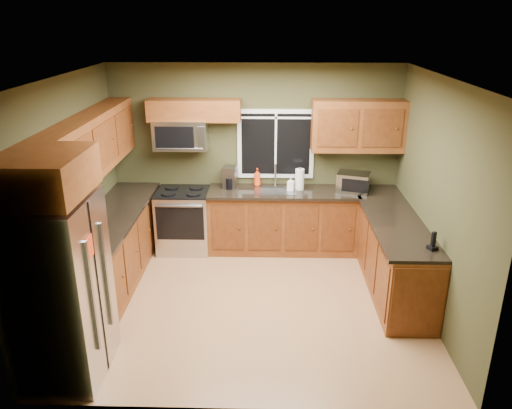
{
  "coord_description": "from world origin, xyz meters",
  "views": [
    {
      "loc": [
        0.2,
        -5.33,
        3.31
      ],
      "look_at": [
        0.05,
        0.35,
        1.15
      ],
      "focal_mm": 35.0,
      "sensor_mm": 36.0,
      "label": 1
    }
  ],
  "objects_px": {
    "paper_towel_roll": "(300,179)",
    "cordless_phone": "(433,244)",
    "refrigerator": "(61,290)",
    "range": "(184,220)",
    "kettle": "(232,178)",
    "toaster_oven": "(353,182)",
    "soap_bottle_a": "(257,177)",
    "coffee_maker": "(230,178)",
    "microwave": "(181,134)",
    "soap_bottle_b": "(291,184)"
  },
  "relations": [
    {
      "from": "coffee_maker",
      "to": "cordless_phone",
      "type": "relative_size",
      "value": 1.5
    },
    {
      "from": "range",
      "to": "kettle",
      "type": "distance_m",
      "value": 0.95
    },
    {
      "from": "microwave",
      "to": "coffee_maker",
      "type": "xyz_separation_m",
      "value": [
        0.68,
        0.01,
        -0.64
      ]
    },
    {
      "from": "paper_towel_roll",
      "to": "toaster_oven",
      "type": "bearing_deg",
      "value": -5.42
    },
    {
      "from": "soap_bottle_a",
      "to": "cordless_phone",
      "type": "height_order",
      "value": "soap_bottle_a"
    },
    {
      "from": "coffee_maker",
      "to": "range",
      "type": "bearing_deg",
      "value": -168.06
    },
    {
      "from": "coffee_maker",
      "to": "cordless_phone",
      "type": "height_order",
      "value": "coffee_maker"
    },
    {
      "from": "range",
      "to": "kettle",
      "type": "bearing_deg",
      "value": 14.32
    },
    {
      "from": "paper_towel_roll",
      "to": "soap_bottle_b",
      "type": "relative_size",
      "value": 1.64
    },
    {
      "from": "range",
      "to": "microwave",
      "type": "distance_m",
      "value": 1.27
    },
    {
      "from": "soap_bottle_a",
      "to": "soap_bottle_b",
      "type": "bearing_deg",
      "value": -22.26
    },
    {
      "from": "range",
      "to": "toaster_oven",
      "type": "height_order",
      "value": "toaster_oven"
    },
    {
      "from": "coffee_maker",
      "to": "paper_towel_roll",
      "type": "bearing_deg",
      "value": -3.54
    },
    {
      "from": "microwave",
      "to": "paper_towel_roll",
      "type": "xyz_separation_m",
      "value": [
        1.7,
        -0.05,
        -0.64
      ]
    },
    {
      "from": "toaster_oven",
      "to": "coffee_maker",
      "type": "relative_size",
      "value": 1.67
    },
    {
      "from": "coffee_maker",
      "to": "soap_bottle_a",
      "type": "bearing_deg",
      "value": 12.15
    },
    {
      "from": "kettle",
      "to": "soap_bottle_b",
      "type": "height_order",
      "value": "kettle"
    },
    {
      "from": "soap_bottle_a",
      "to": "cordless_phone",
      "type": "distance_m",
      "value": 2.88
    },
    {
      "from": "range",
      "to": "toaster_oven",
      "type": "xyz_separation_m",
      "value": [
        2.46,
        0.01,
        0.61
      ]
    },
    {
      "from": "paper_towel_roll",
      "to": "refrigerator",
      "type": "bearing_deg",
      "value": -129.96
    },
    {
      "from": "paper_towel_roll",
      "to": "cordless_phone",
      "type": "bearing_deg",
      "value": -55.94
    },
    {
      "from": "refrigerator",
      "to": "paper_towel_roll",
      "type": "distance_m",
      "value": 3.72
    },
    {
      "from": "soap_bottle_a",
      "to": "refrigerator",
      "type": "bearing_deg",
      "value": -120.56
    },
    {
      "from": "kettle",
      "to": "soap_bottle_a",
      "type": "distance_m",
      "value": 0.38
    },
    {
      "from": "microwave",
      "to": "paper_towel_roll",
      "type": "height_order",
      "value": "microwave"
    },
    {
      "from": "paper_towel_roll",
      "to": "cordless_phone",
      "type": "xyz_separation_m",
      "value": [
        1.33,
        -1.97,
        -0.09
      ]
    },
    {
      "from": "range",
      "to": "toaster_oven",
      "type": "distance_m",
      "value": 2.54
    },
    {
      "from": "soap_bottle_b",
      "to": "soap_bottle_a",
      "type": "bearing_deg",
      "value": 157.74
    },
    {
      "from": "toaster_oven",
      "to": "soap_bottle_a",
      "type": "xyz_separation_m",
      "value": [
        -1.38,
        0.22,
        -0.01
      ]
    },
    {
      "from": "paper_towel_roll",
      "to": "microwave",
      "type": "bearing_deg",
      "value": 178.16
    },
    {
      "from": "paper_towel_roll",
      "to": "cordless_phone",
      "type": "relative_size",
      "value": 1.63
    },
    {
      "from": "kettle",
      "to": "paper_towel_roll",
      "type": "bearing_deg",
      "value": -5.68
    },
    {
      "from": "toaster_oven",
      "to": "soap_bottle_a",
      "type": "distance_m",
      "value": 1.4
    },
    {
      "from": "refrigerator",
      "to": "range",
      "type": "distance_m",
      "value": 2.89
    },
    {
      "from": "microwave",
      "to": "toaster_oven",
      "type": "distance_m",
      "value": 2.55
    },
    {
      "from": "microwave",
      "to": "coffee_maker",
      "type": "relative_size",
      "value": 2.45
    },
    {
      "from": "toaster_oven",
      "to": "soap_bottle_b",
      "type": "relative_size",
      "value": 2.53
    },
    {
      "from": "toaster_oven",
      "to": "coffee_maker",
      "type": "distance_m",
      "value": 1.78
    },
    {
      "from": "range",
      "to": "toaster_oven",
      "type": "relative_size",
      "value": 1.81
    },
    {
      "from": "coffee_maker",
      "to": "paper_towel_roll",
      "type": "distance_m",
      "value": 1.02
    },
    {
      "from": "coffee_maker",
      "to": "soap_bottle_b",
      "type": "distance_m",
      "value": 0.9
    },
    {
      "from": "range",
      "to": "soap_bottle_a",
      "type": "distance_m",
      "value": 1.26
    },
    {
      "from": "toaster_oven",
      "to": "paper_towel_roll",
      "type": "xyz_separation_m",
      "value": [
        -0.76,
        0.07,
        0.01
      ]
    },
    {
      "from": "microwave",
      "to": "soap_bottle_b",
      "type": "bearing_deg",
      "value": -3.85
    },
    {
      "from": "kettle",
      "to": "microwave",
      "type": "bearing_deg",
      "value": -176.42
    },
    {
      "from": "soap_bottle_b",
      "to": "toaster_oven",
      "type": "bearing_deg",
      "value": -1.36
    },
    {
      "from": "refrigerator",
      "to": "cordless_phone",
      "type": "distance_m",
      "value": 3.82
    },
    {
      "from": "soap_bottle_b",
      "to": "cordless_phone",
      "type": "distance_m",
      "value": 2.41
    },
    {
      "from": "microwave",
      "to": "paper_towel_roll",
      "type": "relative_size",
      "value": 2.26
    },
    {
      "from": "soap_bottle_a",
      "to": "soap_bottle_b",
      "type": "xyz_separation_m",
      "value": [
        0.49,
        -0.2,
        -0.03
      ]
    }
  ]
}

